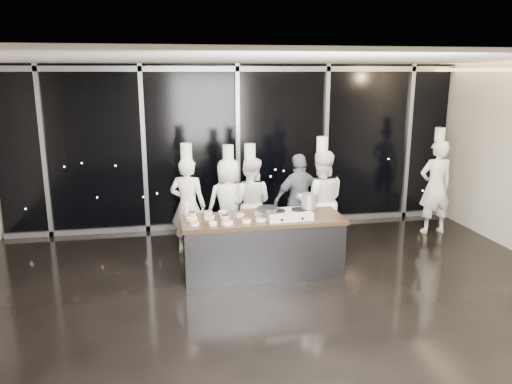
# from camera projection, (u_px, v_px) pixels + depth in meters

# --- Properties ---
(ground) EXTENTS (9.00, 9.00, 0.00)m
(ground) POSITION_uv_depth(u_px,v_px,m) (275.00, 298.00, 6.91)
(ground) COLOR black
(ground) RESTS_ON ground
(room_shell) EXTENTS (9.02, 7.02, 3.21)m
(room_shell) POSITION_uv_depth(u_px,v_px,m) (290.00, 136.00, 6.41)
(room_shell) COLOR beige
(room_shell) RESTS_ON ground
(window_wall) EXTENTS (8.90, 0.11, 3.20)m
(window_wall) POSITION_uv_depth(u_px,v_px,m) (238.00, 147.00, 9.81)
(window_wall) COLOR black
(window_wall) RESTS_ON ground
(demo_counter) EXTENTS (2.46, 0.86, 0.90)m
(demo_counter) POSITION_uv_depth(u_px,v_px,m) (263.00, 245.00, 7.67)
(demo_counter) COLOR #323237
(demo_counter) RESTS_ON ground
(stove) EXTENTS (0.69, 0.45, 0.14)m
(stove) POSITION_uv_depth(u_px,v_px,m) (288.00, 214.00, 7.50)
(stove) COLOR silver
(stove) RESTS_ON demo_counter
(frying_pan) EXTENTS (0.55, 0.33, 0.05)m
(frying_pan) POSITION_uv_depth(u_px,v_px,m) (267.00, 209.00, 7.41)
(frying_pan) COLOR slate
(frying_pan) RESTS_ON stove
(stock_pot) EXTENTS (0.23, 0.23, 0.22)m
(stock_pot) POSITION_uv_depth(u_px,v_px,m) (309.00, 201.00, 7.53)
(stock_pot) COLOR #B4B4B6
(stock_pot) RESTS_ON stove
(prep_bowls) EXTENTS (1.43, 0.74, 0.05)m
(prep_bowls) POSITION_uv_depth(u_px,v_px,m) (228.00, 218.00, 7.46)
(prep_bowls) COLOR white
(prep_bowls) RESTS_ON demo_counter
(squeeze_bottle) EXTENTS (0.07, 0.07, 0.24)m
(squeeze_bottle) POSITION_uv_depth(u_px,v_px,m) (186.00, 208.00, 7.66)
(squeeze_bottle) COLOR white
(squeeze_bottle) RESTS_ON demo_counter
(chef_far_left) EXTENTS (0.71, 0.59, 1.91)m
(chef_far_left) POSITION_uv_depth(u_px,v_px,m) (188.00, 205.00, 8.44)
(chef_far_left) COLOR white
(chef_far_left) RESTS_ON ground
(chef_left) EXTENTS (0.87, 0.65, 1.84)m
(chef_left) POSITION_uv_depth(u_px,v_px,m) (229.00, 203.00, 8.72)
(chef_left) COLOR white
(chef_left) RESTS_ON ground
(chef_center) EXTENTS (0.96, 0.86, 1.86)m
(chef_center) POSITION_uv_depth(u_px,v_px,m) (250.00, 202.00, 8.71)
(chef_center) COLOR white
(chef_center) RESTS_ON ground
(guest) EXTENTS (1.04, 0.59, 1.66)m
(guest) POSITION_uv_depth(u_px,v_px,m) (299.00, 200.00, 8.84)
(guest) COLOR black
(guest) RESTS_ON ground
(chef_right) EXTENTS (0.95, 0.79, 2.00)m
(chef_right) POSITION_uv_depth(u_px,v_px,m) (320.00, 201.00, 8.55)
(chef_right) COLOR white
(chef_right) RESTS_ON ground
(chef_side) EXTENTS (0.67, 0.46, 2.04)m
(chef_side) POSITION_uv_depth(u_px,v_px,m) (435.00, 186.00, 9.52)
(chef_side) COLOR white
(chef_side) RESTS_ON ground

